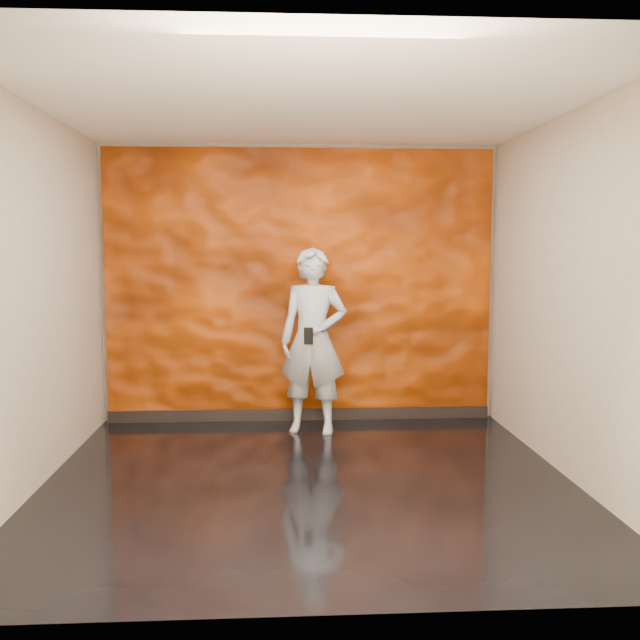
{
  "coord_description": "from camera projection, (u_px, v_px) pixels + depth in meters",
  "views": [
    {
      "loc": [
        -0.23,
        -5.27,
        1.77
      ],
      "look_at": [
        0.15,
        1.1,
        1.12
      ],
      "focal_mm": 40.0,
      "sensor_mm": 36.0,
      "label": 1
    }
  ],
  "objects": [
    {
      "name": "feature_wall",
      "position": [
        300.0,
        286.0,
        7.23
      ],
      "size": [
        3.9,
        0.06,
        2.75
      ],
      "primitive_type": "cube",
      "color": "#D74A03",
      "rests_on": "ground"
    },
    {
      "name": "man",
      "position": [
        313.0,
        341.0,
        6.79
      ],
      "size": [
        0.73,
        0.56,
        1.77
      ],
      "primitive_type": "imported",
      "rotation": [
        0.0,
        0.0,
        -0.24
      ],
      "color": "#91979F",
      "rests_on": "ground"
    },
    {
      "name": "phone",
      "position": [
        309.0,
        336.0,
        6.51
      ],
      "size": [
        0.09,
        0.03,
        0.16
      ],
      "primitive_type": "cube",
      "rotation": [
        0.0,
        0.0,
        -0.2
      ],
      "color": "black",
      "rests_on": "man"
    },
    {
      "name": "baseboard",
      "position": [
        301.0,
        414.0,
        7.33
      ],
      "size": [
        3.9,
        0.04,
        0.12
      ],
      "primitive_type": "cube",
      "color": "black",
      "rests_on": "ground"
    },
    {
      "name": "room",
      "position": [
        308.0,
        298.0,
        5.28
      ],
      "size": [
        4.02,
        4.02,
        2.81
      ],
      "color": "black",
      "rests_on": "ground"
    }
  ]
}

